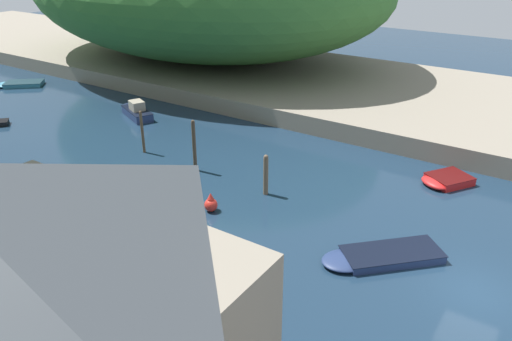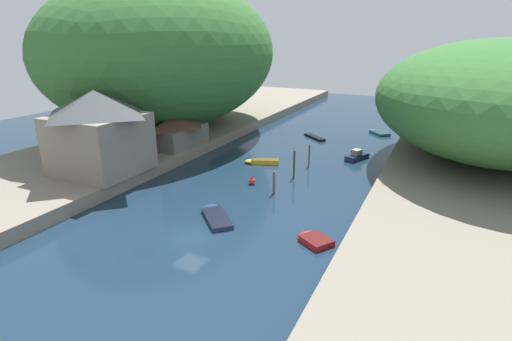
% 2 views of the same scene
% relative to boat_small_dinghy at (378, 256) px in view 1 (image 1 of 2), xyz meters
% --- Properties ---
extents(water_surface, '(130.00, 130.00, 0.00)m').
position_rel_boat_small_dinghy_xyz_m(water_surface, '(0.10, 25.41, -0.21)').
color(water_surface, '#192D42').
rests_on(water_surface, ground).
extents(right_bank, '(22.00, 120.00, 1.52)m').
position_rel_boat_small_dinghy_xyz_m(right_bank, '(24.06, 25.41, 0.55)').
color(right_bank, gray).
rests_on(right_bank, ground).
extents(boat_small_dinghy, '(5.66, 5.64, 0.43)m').
position_rel_boat_small_dinghy_xyz_m(boat_small_dinghy, '(0.00, 0.00, 0.00)').
color(boat_small_dinghy, navy).
rests_on(boat_small_dinghy, water_surface).
extents(boat_cabin_cruiser, '(3.28, 4.99, 1.51)m').
position_rel_boat_small_dinghy_xyz_m(boat_cabin_cruiser, '(8.64, 25.72, 0.26)').
color(boat_cabin_cruiser, navy).
rests_on(boat_cabin_cruiser, water_surface).
extents(boat_open_rowboat, '(4.92, 3.01, 0.60)m').
position_rel_boat_small_dinghy_xyz_m(boat_open_rowboat, '(-3.22, 17.63, 0.08)').
color(boat_open_rowboat, gold).
rests_on(boat_open_rowboat, water_surface).
extents(boat_moored_right, '(4.66, 4.85, 0.46)m').
position_rel_boat_small_dinghy_xyz_m(boat_moored_right, '(8.52, 42.93, 0.02)').
color(boat_moored_right, teal).
rests_on(boat_moored_right, water_surface).
extents(boat_mid_channel, '(3.69, 3.38, 0.52)m').
position_rel_boat_small_dinghy_xyz_m(boat_mid_channel, '(10.25, -0.48, 0.04)').
color(boat_mid_channel, red).
rests_on(boat_mid_channel, water_surface).
extents(mooring_post_second, '(0.30, 0.30, 2.63)m').
position_rel_boat_small_dinghy_xyz_m(mooring_post_second, '(2.73, 8.30, 1.11)').
color(mooring_post_second, brown).
rests_on(mooring_post_second, water_surface).
extents(mooring_post_middle, '(0.25, 0.25, 3.60)m').
position_rel_boat_small_dinghy_xyz_m(mooring_post_middle, '(2.96, 14.11, 1.60)').
color(mooring_post_middle, '#4C3D2D').
rests_on(mooring_post_middle, water_surface).
extents(mooring_post_fourth, '(0.20, 0.20, 3.19)m').
position_rel_boat_small_dinghy_xyz_m(mooring_post_fourth, '(3.24, 19.21, 1.39)').
color(mooring_post_fourth, brown).
rests_on(mooring_post_fourth, water_surface).
extents(channel_buoy_near, '(0.78, 0.78, 1.16)m').
position_rel_boat_small_dinghy_xyz_m(channel_buoy_near, '(-0.77, 9.80, 0.24)').
color(channel_buoy_near, red).
rests_on(channel_buoy_near, water_surface).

